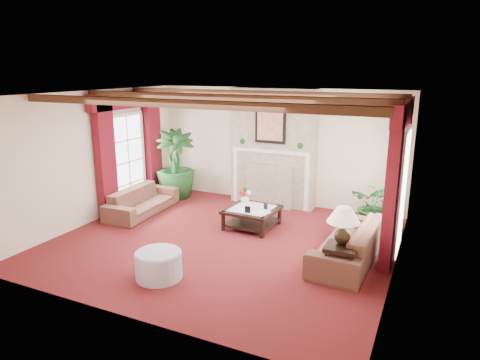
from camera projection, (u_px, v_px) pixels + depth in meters
The scene contains 23 objects.
floor at pixel (223, 241), 7.97m from camera, with size 6.00×6.00×0.00m, color #450C15.
ceiling at pixel (222, 94), 7.28m from camera, with size 6.00×6.00×0.00m, color white.
back_wall at pixel (276, 146), 10.03m from camera, with size 6.00×0.02×2.70m, color beige.
left_wall at pixel (94, 157), 8.86m from camera, with size 0.02×5.50×2.70m, color beige.
right_wall at pixel (401, 191), 6.39m from camera, with size 0.02×5.50×2.70m, color beige.
ceiling_beams at pixel (222, 98), 7.30m from camera, with size 6.00×3.00×0.12m, color #392312, non-canonical shape.
fireplace at pixel (275, 88), 9.52m from camera, with size 2.00×0.52×2.70m, color tan, non-canonical shape.
french_door_left at pixel (125, 114), 9.52m from camera, with size 0.10×1.10×2.16m, color white, non-canonical shape.
french_door_right at pixel (409, 130), 7.08m from camera, with size 0.10×1.10×2.16m, color white, non-canonical shape.
curtains_left at pixel (127, 95), 9.37m from camera, with size 0.20×2.40×2.55m, color #530B16, non-canonical shape.
curtains_right at pixel (404, 105), 7.02m from camera, with size 0.20×2.40×2.55m, color #530B16, non-canonical shape.
sofa_left at pixel (142, 197), 9.45m from camera, with size 0.66×1.95×0.75m, color #3C101E.
sofa_right at pixel (349, 236), 7.11m from camera, with size 0.74×2.20×0.85m, color #3C101E.
potted_palm at pixel (176, 179), 10.58m from camera, with size 1.85×1.88×0.95m, color black.
small_plant at pixel (375, 211), 8.44m from camera, with size 1.14×1.20×0.78m, color black.
coffee_table at pixel (252, 218), 8.63m from camera, with size 0.98×0.98×0.40m, color black, non-canonical shape.
side_table at pixel (341, 263), 6.46m from camera, with size 0.47×0.47×0.56m, color black, non-canonical shape.
ottoman at pixel (159, 265), 6.54m from camera, with size 0.71×0.71×0.42m, color #9D98AC.
table_lamp at pixel (343, 226), 6.31m from camera, with size 0.49×0.49×0.62m, color black, non-canonical shape.
flower_vase at pixel (245, 198), 8.94m from camera, with size 0.22×0.22×0.18m, color silver.
book at pixel (259, 206), 8.29m from camera, with size 0.20×0.05×0.27m, color black.
photo_frame_a at pixel (248, 210), 8.27m from camera, with size 0.11×0.02×0.15m, color black, non-canonical shape.
photo_frame_b at pixel (266, 207), 8.49m from camera, with size 0.09×0.02×0.12m, color black, non-canonical shape.
Camera 1 is at (3.43, -6.58, 3.13)m, focal length 32.00 mm.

